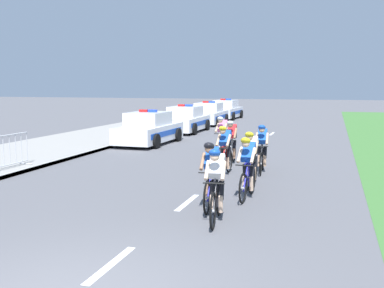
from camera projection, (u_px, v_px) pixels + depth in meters
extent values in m
cube|color=gray|center=(70.00, 143.00, 21.74)|extent=(4.84, 60.00, 0.12)
cube|color=#9E9E99|center=(117.00, 145.00, 21.08)|extent=(0.16, 60.00, 0.13)
cube|color=white|center=(111.00, 264.00, 7.28)|extent=(0.14, 1.60, 0.01)
cube|color=white|center=(187.00, 202.00, 11.08)|extent=(0.14, 1.60, 0.01)
cube|color=white|center=(225.00, 172.00, 14.88)|extent=(0.14, 1.60, 0.01)
cube|color=white|center=(247.00, 154.00, 18.69)|extent=(0.14, 1.60, 0.01)
cube|color=white|center=(261.00, 142.00, 22.49)|extent=(0.14, 1.60, 0.01)
cube|color=white|center=(272.00, 134.00, 26.29)|extent=(0.14, 1.60, 0.01)
torus|color=black|center=(213.00, 211.00, 8.98)|extent=(0.12, 0.72, 0.72)
cylinder|color=#99999E|center=(213.00, 211.00, 8.98)|extent=(0.07, 0.07, 0.06)
torus|color=black|center=(219.00, 199.00, 9.96)|extent=(0.12, 0.72, 0.72)
cylinder|color=#99999E|center=(219.00, 199.00, 9.96)|extent=(0.07, 0.07, 0.06)
cylinder|color=black|center=(216.00, 179.00, 9.35)|extent=(0.10, 0.55, 0.04)
cylinder|color=black|center=(215.00, 197.00, 9.22)|extent=(0.09, 0.48, 0.63)
cylinder|color=black|center=(217.00, 191.00, 9.58)|extent=(0.04, 0.04, 0.65)
cylinder|color=black|center=(214.00, 183.00, 9.01)|extent=(0.42, 0.07, 0.03)
cube|color=black|center=(217.00, 175.00, 9.54)|extent=(0.12, 0.23, 0.05)
cube|color=white|center=(217.00, 166.00, 9.39)|extent=(0.34, 0.56, 0.47)
cube|color=black|center=(217.00, 173.00, 9.53)|extent=(0.30, 0.23, 0.18)
cylinder|color=black|center=(221.00, 190.00, 9.51)|extent=(0.13, 0.23, 0.40)
cylinder|color=beige|center=(221.00, 204.00, 9.46)|extent=(0.11, 0.16, 0.36)
cylinder|color=black|center=(212.00, 190.00, 9.54)|extent=(0.13, 0.18, 0.40)
cylinder|color=beige|center=(212.00, 204.00, 9.49)|extent=(0.10, 0.13, 0.36)
cylinder|color=beige|center=(223.00, 171.00, 9.16)|extent=(0.12, 0.41, 0.35)
cylinder|color=beige|center=(207.00, 170.00, 9.22)|extent=(0.12, 0.41, 0.35)
sphere|color=beige|center=(215.00, 156.00, 9.07)|extent=(0.19, 0.19, 0.19)
ellipsoid|color=blue|center=(215.00, 153.00, 9.05)|extent=(0.26, 0.34, 0.24)
torus|color=black|center=(207.00, 198.00, 10.02)|extent=(0.09, 0.73, 0.72)
cylinder|color=#99999E|center=(207.00, 198.00, 10.02)|extent=(0.06, 0.06, 0.06)
torus|color=black|center=(215.00, 188.00, 10.99)|extent=(0.09, 0.73, 0.72)
cylinder|color=#99999E|center=(215.00, 188.00, 10.99)|extent=(0.06, 0.06, 0.06)
cylinder|color=#1E1E99|center=(211.00, 169.00, 10.39)|extent=(0.07, 0.55, 0.04)
cylinder|color=#1E1E99|center=(209.00, 185.00, 10.26)|extent=(0.07, 0.48, 0.63)
cylinder|color=#1E1E99|center=(212.00, 181.00, 10.62)|extent=(0.04, 0.04, 0.65)
cylinder|color=black|center=(208.00, 173.00, 10.05)|extent=(0.42, 0.06, 0.03)
cube|color=black|center=(213.00, 166.00, 10.58)|extent=(0.11, 0.23, 0.05)
cube|color=blue|center=(212.00, 158.00, 10.43)|extent=(0.32, 0.56, 0.47)
cube|color=black|center=(213.00, 164.00, 10.56)|extent=(0.29, 0.22, 0.18)
cylinder|color=black|center=(216.00, 180.00, 10.54)|extent=(0.12, 0.23, 0.40)
cylinder|color=#9E7051|center=(215.00, 192.00, 10.50)|extent=(0.10, 0.16, 0.36)
cylinder|color=black|center=(208.00, 179.00, 10.58)|extent=(0.12, 0.18, 0.40)
cylinder|color=#9E7051|center=(207.00, 192.00, 10.53)|extent=(0.10, 0.13, 0.36)
cylinder|color=#9E7051|center=(217.00, 162.00, 10.20)|extent=(0.10, 0.41, 0.35)
cylinder|color=#9E7051|center=(203.00, 161.00, 10.27)|extent=(0.10, 0.41, 0.35)
sphere|color=#9E7051|center=(209.00, 149.00, 10.11)|extent=(0.19, 0.19, 0.19)
ellipsoid|color=black|center=(209.00, 146.00, 10.09)|extent=(0.25, 0.33, 0.24)
torus|color=black|center=(243.00, 188.00, 10.95)|extent=(0.08, 0.73, 0.72)
cylinder|color=#99999E|center=(243.00, 188.00, 10.95)|extent=(0.06, 0.06, 0.06)
torus|color=black|center=(252.00, 180.00, 11.88)|extent=(0.08, 0.73, 0.72)
cylinder|color=#99999E|center=(252.00, 180.00, 11.88)|extent=(0.06, 0.06, 0.06)
cylinder|color=#1E1E99|center=(247.00, 162.00, 11.30)|extent=(0.06, 0.55, 0.04)
cylinder|color=#1E1E99|center=(246.00, 177.00, 11.18)|extent=(0.06, 0.48, 0.63)
cylinder|color=#1E1E99|center=(249.00, 173.00, 11.53)|extent=(0.04, 0.04, 0.65)
cylinder|color=black|center=(244.00, 165.00, 10.98)|extent=(0.42, 0.05, 0.03)
cube|color=black|center=(249.00, 159.00, 11.48)|extent=(0.11, 0.22, 0.05)
cube|color=blue|center=(248.00, 152.00, 11.34)|extent=(0.30, 0.55, 0.47)
cube|color=black|center=(249.00, 158.00, 11.47)|extent=(0.29, 0.21, 0.18)
cylinder|color=black|center=(252.00, 172.00, 11.44)|extent=(0.12, 0.23, 0.40)
cylinder|color=beige|center=(251.00, 184.00, 11.40)|extent=(0.10, 0.16, 0.36)
cylinder|color=black|center=(245.00, 172.00, 11.50)|extent=(0.12, 0.17, 0.40)
cylinder|color=beige|center=(244.00, 183.00, 11.45)|extent=(0.10, 0.13, 0.36)
cylinder|color=beige|center=(253.00, 156.00, 11.09)|extent=(0.09, 0.40, 0.35)
cylinder|color=beige|center=(240.00, 155.00, 11.20)|extent=(0.09, 0.40, 0.35)
sphere|color=beige|center=(246.00, 143.00, 11.03)|extent=(0.19, 0.19, 0.19)
ellipsoid|color=yellow|center=(246.00, 141.00, 11.01)|extent=(0.24, 0.32, 0.24)
torus|color=black|center=(247.00, 177.00, 12.22)|extent=(0.06, 0.72, 0.72)
cylinder|color=#99999E|center=(247.00, 177.00, 12.22)|extent=(0.06, 0.06, 0.06)
torus|color=black|center=(254.00, 171.00, 13.17)|extent=(0.06, 0.72, 0.72)
cylinder|color=#99999E|center=(254.00, 171.00, 13.17)|extent=(0.06, 0.06, 0.06)
cylinder|color=#1E1E99|center=(251.00, 154.00, 12.58)|extent=(0.05, 0.55, 0.04)
cylinder|color=#1E1E99|center=(249.00, 167.00, 12.46)|extent=(0.05, 0.48, 0.63)
cylinder|color=#1E1E99|center=(252.00, 164.00, 12.81)|extent=(0.04, 0.04, 0.65)
cylinder|color=black|center=(248.00, 157.00, 12.25)|extent=(0.42, 0.04, 0.03)
cube|color=black|center=(252.00, 152.00, 12.76)|extent=(0.11, 0.22, 0.05)
cube|color=white|center=(252.00, 145.00, 12.62)|extent=(0.30, 0.55, 0.45)
cube|color=black|center=(252.00, 150.00, 12.75)|extent=(0.29, 0.21, 0.18)
cylinder|color=black|center=(255.00, 163.00, 12.72)|extent=(0.12, 0.23, 0.40)
cylinder|color=tan|center=(254.00, 174.00, 12.68)|extent=(0.09, 0.16, 0.36)
cylinder|color=black|center=(248.00, 163.00, 12.77)|extent=(0.11, 0.17, 0.40)
cylinder|color=tan|center=(248.00, 173.00, 12.73)|extent=(0.09, 0.12, 0.36)
cylinder|color=tan|center=(256.00, 148.00, 12.37)|extent=(0.09, 0.40, 0.35)
cylinder|color=tan|center=(244.00, 148.00, 12.47)|extent=(0.09, 0.40, 0.35)
sphere|color=tan|center=(249.00, 137.00, 12.31)|extent=(0.19, 0.19, 0.19)
ellipsoid|color=yellow|center=(249.00, 135.00, 12.29)|extent=(0.24, 0.32, 0.24)
torus|color=black|center=(220.00, 166.00, 13.88)|extent=(0.08, 0.73, 0.72)
cylinder|color=#99999E|center=(220.00, 166.00, 13.88)|extent=(0.06, 0.06, 0.06)
torus|color=black|center=(229.00, 161.00, 14.81)|extent=(0.08, 0.73, 0.72)
cylinder|color=#99999E|center=(229.00, 161.00, 14.81)|extent=(0.06, 0.06, 0.06)
cylinder|color=#B21919|center=(225.00, 146.00, 14.23)|extent=(0.06, 0.55, 0.04)
cylinder|color=#B21919|center=(223.00, 158.00, 14.11)|extent=(0.06, 0.48, 0.63)
cylinder|color=#B21919|center=(226.00, 155.00, 14.46)|extent=(0.04, 0.04, 0.65)
cylinder|color=black|center=(221.00, 148.00, 13.90)|extent=(0.42, 0.05, 0.03)
cube|color=black|center=(226.00, 144.00, 14.41)|extent=(0.11, 0.22, 0.05)
cube|color=blue|center=(225.00, 138.00, 14.27)|extent=(0.30, 0.55, 0.47)
cube|color=black|center=(226.00, 143.00, 14.40)|extent=(0.29, 0.21, 0.18)
cylinder|color=black|center=(229.00, 154.00, 14.37)|extent=(0.12, 0.23, 0.40)
cylinder|color=tan|center=(228.00, 163.00, 14.32)|extent=(0.10, 0.16, 0.36)
cylinder|color=black|center=(223.00, 154.00, 14.42)|extent=(0.12, 0.17, 0.40)
cylinder|color=tan|center=(222.00, 163.00, 14.38)|extent=(0.10, 0.13, 0.36)
cylinder|color=tan|center=(229.00, 141.00, 14.02)|extent=(0.09, 0.40, 0.35)
cylinder|color=tan|center=(218.00, 140.00, 14.13)|extent=(0.09, 0.40, 0.35)
sphere|color=tan|center=(223.00, 131.00, 13.96)|extent=(0.19, 0.19, 0.19)
ellipsoid|color=yellow|center=(223.00, 129.00, 13.94)|extent=(0.24, 0.32, 0.24)
torus|color=black|center=(261.00, 164.00, 14.29)|extent=(0.10, 0.73, 0.72)
cylinder|color=#99999E|center=(261.00, 164.00, 14.29)|extent=(0.06, 0.06, 0.06)
torus|color=black|center=(263.00, 159.00, 15.26)|extent=(0.10, 0.73, 0.72)
cylinder|color=#99999E|center=(263.00, 159.00, 15.26)|extent=(0.06, 0.06, 0.06)
cylinder|color=black|center=(262.00, 144.00, 14.65)|extent=(0.08, 0.55, 0.04)
cylinder|color=black|center=(261.00, 155.00, 14.53)|extent=(0.08, 0.48, 0.63)
cylinder|color=black|center=(262.00, 153.00, 14.89)|extent=(0.04, 0.04, 0.65)
cylinder|color=black|center=(261.00, 146.00, 14.32)|extent=(0.42, 0.06, 0.03)
cube|color=black|center=(263.00, 142.00, 14.84)|extent=(0.12, 0.23, 0.05)
cube|color=blue|center=(262.00, 136.00, 14.70)|extent=(0.32, 0.56, 0.46)
cube|color=black|center=(263.00, 141.00, 14.83)|extent=(0.29, 0.22, 0.18)
cylinder|color=black|center=(265.00, 152.00, 14.80)|extent=(0.13, 0.23, 0.40)
cylinder|color=tan|center=(265.00, 161.00, 14.76)|extent=(0.10, 0.16, 0.36)
cylinder|color=black|center=(259.00, 152.00, 14.84)|extent=(0.12, 0.18, 0.40)
cylinder|color=tan|center=(259.00, 161.00, 14.80)|extent=(0.10, 0.13, 0.36)
cylinder|color=tan|center=(267.00, 139.00, 14.46)|extent=(0.11, 0.41, 0.35)
cylinder|color=tan|center=(257.00, 139.00, 14.53)|extent=(0.11, 0.41, 0.35)
sphere|color=tan|center=(262.00, 130.00, 14.38)|extent=(0.19, 0.19, 0.19)
ellipsoid|color=blue|center=(262.00, 127.00, 14.36)|extent=(0.25, 0.33, 0.24)
torus|color=black|center=(229.00, 156.00, 15.87)|extent=(0.07, 0.73, 0.72)
cylinder|color=#99999E|center=(229.00, 156.00, 15.87)|extent=(0.06, 0.06, 0.06)
torus|color=black|center=(234.00, 152.00, 16.83)|extent=(0.07, 0.73, 0.72)
cylinder|color=#99999E|center=(234.00, 152.00, 16.83)|extent=(0.06, 0.06, 0.06)
cylinder|color=silver|center=(231.00, 138.00, 16.24)|extent=(0.05, 0.55, 0.04)
cylinder|color=silver|center=(230.00, 148.00, 16.11)|extent=(0.06, 0.48, 0.63)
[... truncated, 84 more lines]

